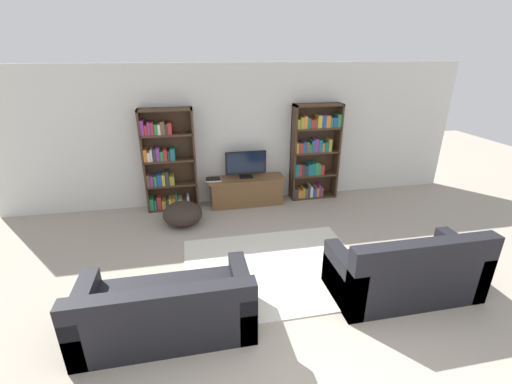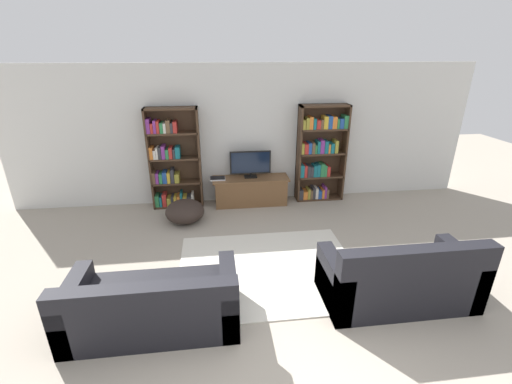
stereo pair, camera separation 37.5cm
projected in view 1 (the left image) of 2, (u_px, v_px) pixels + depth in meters
The scene contains 11 objects.
ground_plane at pixel (315, 377), 3.15m from camera, with size 18.00×18.00×0.00m, color #9E9384.
wall_back at pixel (241, 135), 6.48m from camera, with size 8.80×0.06×2.60m.
bookshelf_left at pixel (167, 163), 6.23m from camera, with size 0.93×0.30×1.87m.
bookshelf_right at pixel (313, 153), 6.72m from camera, with size 0.93×0.30×1.87m.
tv_stand at pixel (247, 191), 6.62m from camera, with size 1.45×0.46×0.54m.
television at pixel (246, 164), 6.45m from camera, with size 0.77×0.16×0.52m.
laptop at pixel (213, 179), 6.41m from camera, with size 0.29×0.22×0.03m.
area_rug at pixel (274, 268), 4.71m from camera, with size 2.43×1.96×0.02m.
couch_left_sectional at pixel (167, 310), 3.60m from camera, with size 1.80×0.90×0.74m.
couch_right_sofa at pixel (405, 273), 4.12m from camera, with size 1.74×0.81×0.90m.
beanbag_ottoman at pixel (183, 214), 5.86m from camera, with size 0.67×0.67×0.39m, color #2D231E.
Camera 1 is at (-0.98, -2.11, 2.78)m, focal length 24.00 mm.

